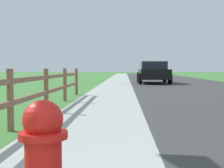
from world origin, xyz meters
The scene contains 6 objects.
ground_plane centered at (0.00, 25.00, 0.00)m, with size 120.00×120.00×0.00m, color #3F7935.
road_asphalt centered at (3.50, 27.00, 0.00)m, with size 7.00×66.00×0.01m, color #383838.
curb_concrete centered at (-3.00, 27.00, 0.00)m, with size 6.00×66.00×0.01m, color #A6ACA5.
grass_verge centered at (-4.50, 27.00, 0.01)m, with size 5.00×66.00×0.00m, color #3F7935.
rail_fence centered at (-2.27, 6.25, 0.60)m, with size 0.11×11.62×1.02m.
parked_suv_black centered at (1.54, 21.55, 0.77)m, with size 2.14×4.58×1.48m.
Camera 1 is at (-0.42, 0.17, 1.03)m, focal length 49.76 mm.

